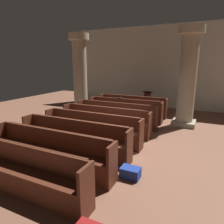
{
  "coord_description": "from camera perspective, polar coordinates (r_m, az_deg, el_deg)",
  "views": [
    {
      "loc": [
        2.59,
        -5.48,
        2.47
      ],
      "look_at": [
        -0.44,
        0.94,
        0.75
      ],
      "focal_mm": 32.21,
      "sensor_mm": 36.0,
      "label": 1
    }
  ],
  "objects": [
    {
      "name": "pew_row_3",
      "position": [
        7.3,
        -2.01,
        -2.04
      ],
      "size": [
        3.38,
        0.46,
        0.92
      ],
      "color": "#562819",
      "rests_on": "ground"
    },
    {
      "name": "lectern",
      "position": [
        10.88,
        9.93,
        2.72
      ],
      "size": [
        0.48,
        0.45,
        1.08
      ],
      "color": "#411E13",
      "rests_on": "ground"
    },
    {
      "name": "kneeler_box_blue",
      "position": [
        4.66,
        5.24,
        -16.76
      ],
      "size": [
        0.42,
        0.29,
        0.24
      ],
      "primitive_type": "cube",
      "color": "navy",
      "rests_on": "ground"
    },
    {
      "name": "pew_row_7",
      "position": [
        4.47,
        -25.95,
        -13.95
      ],
      "size": [
        3.38,
        0.46,
        0.92
      ],
      "color": "#562819",
      "rests_on": "ground"
    },
    {
      "name": "pew_row_5",
      "position": [
        5.74,
        -10.9,
        -6.7
      ],
      "size": [
        3.38,
        0.46,
        0.92
      ],
      "color": "#562819",
      "rests_on": "ground"
    },
    {
      "name": "back_wall",
      "position": [
        11.85,
        12.92,
        12.21
      ],
      "size": [
        10.0,
        0.16,
        4.5
      ],
      "primitive_type": "cube",
      "color": "beige",
      "rests_on": "ground"
    },
    {
      "name": "pillar_aisle_side",
      "position": [
        8.48,
        20.68,
        9.55
      ],
      "size": [
        0.97,
        0.97,
        3.85
      ],
      "color": "#9F967E",
      "rests_on": "ground"
    },
    {
      "name": "pew_row_2",
      "position": [
        8.14,
        1.1,
        -0.39
      ],
      "size": [
        3.38,
        0.47,
        0.92
      ],
      "color": "#562819",
      "rests_on": "ground"
    },
    {
      "name": "ground_plane",
      "position": [
        6.54,
        -0.05,
        -8.55
      ],
      "size": [
        19.2,
        19.2,
        0.0
      ],
      "primitive_type": "plane",
      "color": "brown"
    },
    {
      "name": "pew_row_1",
      "position": [
        9.01,
        3.61,
        0.95
      ],
      "size": [
        3.38,
        0.46,
        0.92
      ],
      "color": "#562819",
      "rests_on": "ground"
    },
    {
      "name": "pew_row_0",
      "position": [
        9.89,
        5.68,
        2.05
      ],
      "size": [
        3.38,
        0.46,
        0.92
      ],
      "color": "#562819",
      "rests_on": "ground"
    },
    {
      "name": "pew_row_6",
      "position": [
        5.06,
        -17.4,
        -9.95
      ],
      "size": [
        3.38,
        0.47,
        0.92
      ],
      "color": "#562819",
      "rests_on": "ground"
    },
    {
      "name": "pew_row_4",
      "position": [
        6.5,
        -5.9,
        -4.1
      ],
      "size": [
        3.38,
        0.46,
        0.92
      ],
      "color": "#562819",
      "rests_on": "ground"
    },
    {
      "name": "hymn_book",
      "position": [
        9.21,
        2.31,
        4.02
      ],
      "size": [
        0.15,
        0.19,
        0.03
      ],
      "primitive_type": "cube",
      "color": "black",
      "rests_on": "pew_row_1"
    },
    {
      "name": "pillar_far_side",
      "position": [
        10.14,
        -9.07,
        10.77
      ],
      "size": [
        0.97,
        0.97,
        3.85
      ],
      "color": "#9F967E",
      "rests_on": "ground"
    }
  ]
}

